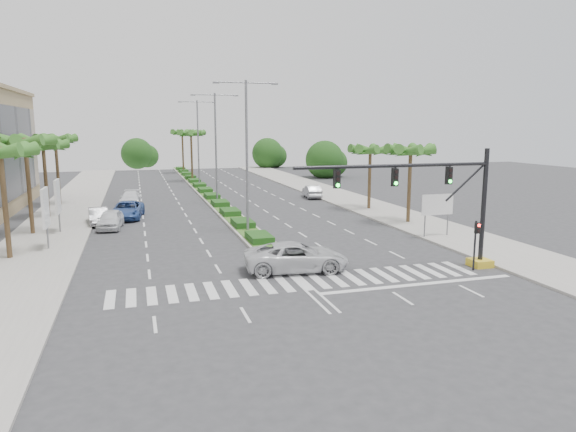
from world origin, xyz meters
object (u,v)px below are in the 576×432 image
at_px(car_parked_b, 98,216).
at_px(car_right, 312,192).
at_px(car_parked_a, 110,219).
at_px(car_parked_c, 127,210).
at_px(car_parked_d, 130,198).
at_px(car_crossing, 296,257).

bearing_deg(car_parked_b, car_right, 18.36).
distance_m(car_parked_a, car_parked_b, 2.58).
bearing_deg(car_parked_c, car_parked_d, 95.66).
bearing_deg(car_crossing, car_parked_a, 40.22).
distance_m(car_parked_a, car_parked_d, 13.96).
relative_size(car_parked_a, car_crossing, 0.75).
xyz_separation_m(car_parked_c, car_parked_d, (0.25, 9.20, -0.09)).
relative_size(car_parked_a, car_parked_d, 0.94).
xyz_separation_m(car_parked_a, car_right, (22.49, 13.14, -0.03)).
distance_m(car_parked_c, car_crossing, 23.49).
bearing_deg(car_crossing, car_right, -14.35).
bearing_deg(car_parked_d, car_parked_b, -97.61).
xyz_separation_m(car_parked_d, car_crossing, (9.56, -30.54, 0.15)).
bearing_deg(car_parked_b, car_crossing, -63.54).
relative_size(car_parked_a, car_parked_c, 0.80).
distance_m(car_parked_d, car_crossing, 32.00).
bearing_deg(car_parked_d, car_right, 3.30).
bearing_deg(car_parked_d, car_parked_c, -86.24).
bearing_deg(car_crossing, car_parked_d, 23.95).
height_order(car_parked_c, car_parked_d, car_parked_c).
distance_m(car_parked_a, car_parked_c, 4.85).
xyz_separation_m(car_parked_b, car_right, (23.60, 10.81, 0.03)).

